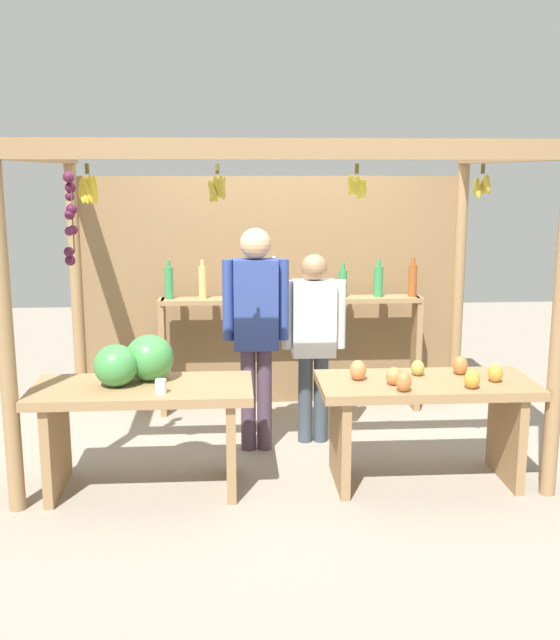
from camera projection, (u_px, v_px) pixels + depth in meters
The scene contains 7 objects.
ground_plane at pixel (278, 443), 5.69m from camera, with size 12.00×12.00×0.00m, color gray.
market_stall at pixel (273, 265), 5.89m from camera, with size 3.48×2.16×2.23m.
fruit_counter_left at pixel (141, 396), 4.78m from camera, with size 1.41×0.64×1.00m.
fruit_counter_right at pixel (425, 405), 4.89m from camera, with size 1.41×0.64×0.84m.
bottle_shelf_unit at pixel (292, 318), 6.29m from camera, with size 2.23×0.22×1.36m.
vendor_man at pixel (256, 319), 5.37m from camera, with size 0.48×0.22×1.65m.
vendor_woman at pixel (314, 333), 5.56m from camera, with size 0.48×0.20×1.45m.
Camera 1 is at (-0.35, -5.38, 2.05)m, focal length 41.60 mm.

